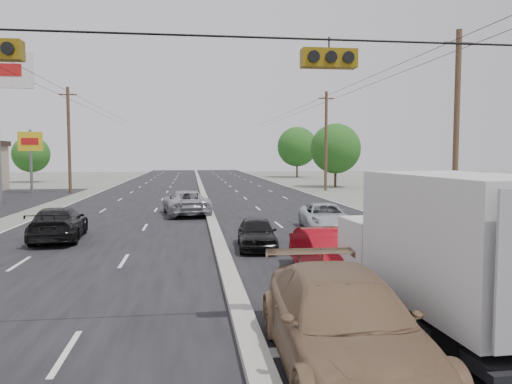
# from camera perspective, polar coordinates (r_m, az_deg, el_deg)

# --- Properties ---
(ground) EXTENTS (200.00, 200.00, 0.00)m
(ground) POSITION_cam_1_polar(r_m,az_deg,el_deg) (10.02, -0.70, -17.05)
(ground) COLOR #606356
(ground) RESTS_ON ground
(road_surface) EXTENTS (20.00, 160.00, 0.02)m
(road_surface) POSITION_cam_1_polar(r_m,az_deg,el_deg) (39.45, -5.84, -1.05)
(road_surface) COLOR black
(road_surface) RESTS_ON ground
(center_median) EXTENTS (0.50, 160.00, 0.20)m
(center_median) POSITION_cam_1_polar(r_m,az_deg,el_deg) (39.45, -5.84, -0.90)
(center_median) COLOR gray
(center_median) RESTS_ON ground
(utility_pole_left_c) EXTENTS (1.60, 0.30, 10.00)m
(utility_pole_left_c) POSITION_cam_1_polar(r_m,az_deg,el_deg) (50.59, -20.59, 5.66)
(utility_pole_left_c) COLOR #422D1E
(utility_pole_left_c) RESTS_ON ground
(utility_pole_right_b) EXTENTS (1.60, 0.30, 10.00)m
(utility_pole_right_b) POSITION_cam_1_polar(r_m,az_deg,el_deg) (27.86, 21.93, 6.98)
(utility_pole_right_b) COLOR #422D1E
(utility_pole_right_b) RESTS_ON ground
(utility_pole_right_c) EXTENTS (1.60, 0.30, 10.00)m
(utility_pole_right_c) POSITION_cam_1_polar(r_m,az_deg,el_deg) (51.13, 8.00, 5.87)
(utility_pole_right_c) COLOR #422D1E
(utility_pole_right_c) RESTS_ON ground
(traffic_signals) EXTENTS (25.00, 0.30, 0.54)m
(traffic_signals) POSITION_cam_1_polar(r_m,az_deg,el_deg) (9.78, 7.74, 15.14)
(traffic_signals) COLOR black
(traffic_signals) RESTS_ON ground
(pole_sign_far) EXTENTS (2.20, 0.25, 6.00)m
(pole_sign_far) POSITION_cam_1_polar(r_m,az_deg,el_deg) (51.48, -24.38, 4.75)
(pole_sign_far) COLOR slate
(pole_sign_far) RESTS_ON ground
(tree_left_far) EXTENTS (4.80, 4.80, 6.12)m
(tree_left_far) POSITION_cam_1_polar(r_m,az_deg,el_deg) (72.36, -24.32, 3.95)
(tree_left_far) COLOR #382619
(tree_left_far) RESTS_ON ground
(tree_right_mid) EXTENTS (5.60, 5.60, 7.14)m
(tree_right_mid) POSITION_cam_1_polar(r_m,az_deg,el_deg) (56.61, 9.09, 4.92)
(tree_right_mid) COLOR #382619
(tree_right_mid) RESTS_ON ground
(tree_right_far) EXTENTS (6.40, 6.40, 8.16)m
(tree_right_far) POSITION_cam_1_polar(r_m,az_deg,el_deg) (81.10, 4.72, 5.19)
(tree_right_far) COLOR #382619
(tree_right_far) RESTS_ON ground
(box_truck) EXTENTS (2.48, 6.51, 3.27)m
(box_truck) POSITION_cam_1_polar(r_m,az_deg,el_deg) (11.13, 20.80, -6.20)
(box_truck) COLOR black
(box_truck) RESTS_ON ground
(tan_sedan) EXTENTS (2.43, 5.67, 1.63)m
(tan_sedan) POSITION_cam_1_polar(r_m,az_deg,el_deg) (8.74, 9.89, -14.68)
(tan_sedan) COLOR brown
(tan_sedan) RESTS_ON ground
(red_sedan) EXTENTS (1.64, 4.25, 1.38)m
(red_sedan) POSITION_cam_1_polar(r_m,az_deg,el_deg) (15.28, 8.30, -6.92)
(red_sedan) COLOR maroon
(red_sedan) RESTS_ON ground
(queue_car_a) EXTENTS (1.67, 3.66, 1.22)m
(queue_car_a) POSITION_cam_1_polar(r_m,az_deg,el_deg) (19.35, 0.09, -4.75)
(queue_car_a) COLOR black
(queue_car_a) RESTS_ON ground
(queue_car_b) EXTENTS (1.55, 4.35, 1.43)m
(queue_car_b) POSITION_cam_1_polar(r_m,az_deg,el_deg) (20.01, 15.61, -4.31)
(queue_car_b) COLOR white
(queue_car_b) RESTS_ON ground
(queue_car_c) EXTENTS (2.56, 4.78, 1.28)m
(queue_car_c) POSITION_cam_1_polar(r_m,az_deg,el_deg) (24.21, 7.90, -2.90)
(queue_car_c) COLOR #ABAFB3
(queue_car_c) RESTS_ON ground
(oncoming_near) EXTENTS (2.38, 5.02, 1.41)m
(oncoming_near) POSITION_cam_1_polar(r_m,az_deg,el_deg) (22.86, -21.63, -3.41)
(oncoming_near) COLOR black
(oncoming_near) RESTS_ON ground
(oncoming_far) EXTENTS (3.13, 5.64, 1.49)m
(oncoming_far) POSITION_cam_1_polar(r_m,az_deg,el_deg) (30.37, -8.00, -1.24)
(oncoming_far) COLOR #97989E
(oncoming_far) RESTS_ON ground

